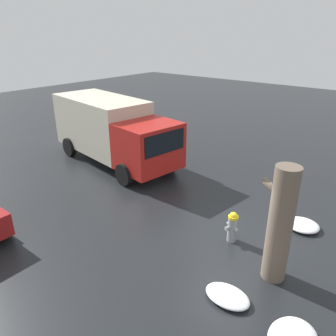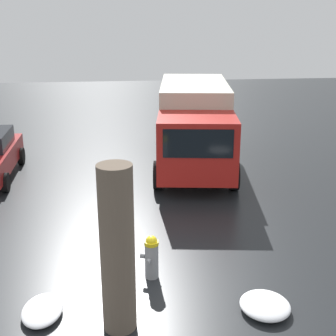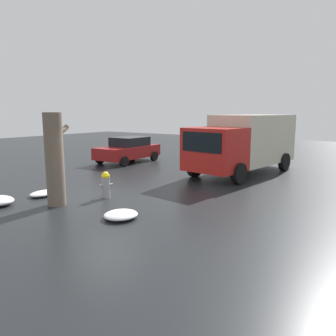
% 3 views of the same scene
% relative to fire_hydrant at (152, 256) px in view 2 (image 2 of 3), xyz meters
% --- Properties ---
extents(ground_plane, '(60.00, 60.00, 0.00)m').
position_rel_fire_hydrant_xyz_m(ground_plane, '(-0.00, -0.00, -0.48)').
color(ground_plane, black).
extents(fire_hydrant, '(0.47, 0.39, 0.94)m').
position_rel_fire_hydrant_xyz_m(fire_hydrant, '(0.00, 0.00, 0.00)').
color(fire_hydrant, gray).
rests_on(fire_hydrant, ground_plane).
extents(tree_trunk, '(0.89, 0.58, 2.99)m').
position_rel_fire_hydrant_xyz_m(tree_trunk, '(-1.55, 0.68, 1.02)').
color(tree_trunk, '#6B5B4C').
rests_on(tree_trunk, ground_plane).
extents(delivery_truck, '(7.11, 3.35, 2.87)m').
position_rel_fire_hydrant_xyz_m(delivery_truck, '(7.47, -2.10, 1.08)').
color(delivery_truck, red).
rests_on(delivery_truck, ground_plane).
extents(snow_pile_by_hydrant, '(1.01, 0.93, 0.21)m').
position_rel_fire_hydrant_xyz_m(snow_pile_by_hydrant, '(-1.38, -1.99, -0.38)').
color(snow_pile_by_hydrant, white).
rests_on(snow_pile_by_hydrant, ground_plane).
extents(snow_pile_curbside, '(1.08, 0.73, 0.18)m').
position_rel_fire_hydrant_xyz_m(snow_pile_curbside, '(-1.07, 2.08, -0.39)').
color(snow_pile_curbside, white).
rests_on(snow_pile_curbside, ground_plane).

